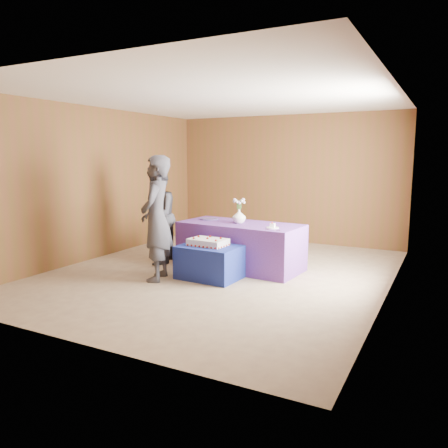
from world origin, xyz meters
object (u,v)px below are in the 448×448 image
Objects in this scene: sheet_cake at (208,242)px; guest_right at (157,216)px; serving_table at (240,246)px; cake_table at (210,262)px; vase at (239,216)px; guest_left at (156,219)px.

sheet_cake is 0.37× the size of guest_right.
sheet_cake is (-0.19, -0.75, 0.18)m from serving_table.
vase is (0.12, 0.75, 0.61)m from cake_table.
guest_right is at bearing -164.48° from guest_left.
guest_right is (-1.38, -0.36, -0.04)m from vase.
serving_table reaches higher than cake_table.
guest_left reaches higher than vase.
guest_right is at bearing -165.47° from vase.
serving_table is 3.31× the size of sheet_cake.
serving_table is 1.21× the size of guest_right.
vase is at bearing 81.13° from guest_right.
guest_left is (-0.62, -0.44, 0.37)m from sheet_cake.
guest_right reaches higher than serving_table.
guest_left is at bearing -119.13° from serving_table.
cake_table is 0.98m from vase.
guest_right is (-1.22, 0.40, 0.27)m from sheet_cake.
sheet_cake is 0.83m from vase.
cake_table is 3.98× the size of vase.
guest_left is at bearing 12.17° from guest_right.
vase is 0.12× the size of guest_left.
guest_left is at bearing -143.22° from cake_table.
vase is (-0.03, 0.00, 0.49)m from serving_table.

